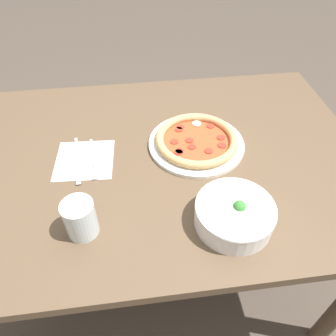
{
  "coord_description": "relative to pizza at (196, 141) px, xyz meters",
  "views": [
    {
      "loc": [
        0.08,
        0.75,
        1.41
      ],
      "look_at": [
        -0.01,
        0.08,
        0.74
      ],
      "focal_mm": 35.0,
      "sensor_mm": 36.0,
      "label": 1
    }
  ],
  "objects": [
    {
      "name": "glass",
      "position": [
        0.34,
        0.29,
        0.03
      ],
      "size": [
        0.08,
        0.08,
        0.1
      ],
      "color": "silver",
      "rests_on": "dining_table"
    },
    {
      "name": "fork",
      "position": [
        0.33,
        0.02,
        -0.01
      ],
      "size": [
        0.03,
        0.18,
        0.0
      ],
      "rotation": [
        0.0,
        0.0,
        1.67
      ],
      "color": "silver",
      "rests_on": "napkin"
    },
    {
      "name": "knife",
      "position": [
        0.38,
        0.02,
        -0.01
      ],
      "size": [
        0.03,
        0.21,
        0.01
      ],
      "rotation": [
        0.0,
        0.0,
        1.67
      ],
      "color": "silver",
      "rests_on": "napkin"
    },
    {
      "name": "dining_table",
      "position": [
        0.11,
        0.03,
        -0.11
      ],
      "size": [
        1.27,
        0.89,
        0.72
      ],
      "color": "brown",
      "rests_on": "ground_plane"
    },
    {
      "name": "ground_plane",
      "position": [
        0.11,
        0.03,
        -0.74
      ],
      "size": [
        8.0,
        8.0,
        0.0
      ],
      "primitive_type": "plane",
      "color": "#4C4238"
    },
    {
      "name": "napkin",
      "position": [
        0.35,
        0.03,
        -0.02
      ],
      "size": [
        0.18,
        0.18,
        0.0
      ],
      "color": "white",
      "rests_on": "dining_table"
    },
    {
      "name": "bowl",
      "position": [
        -0.03,
        0.31,
        0.02
      ],
      "size": [
        0.2,
        0.2,
        0.08
      ],
      "color": "white",
      "rests_on": "dining_table"
    },
    {
      "name": "pizza",
      "position": [
        0.0,
        0.0,
        0.0
      ],
      "size": [
        0.31,
        0.31,
        0.04
      ],
      "color": "white",
      "rests_on": "dining_table"
    }
  ]
}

